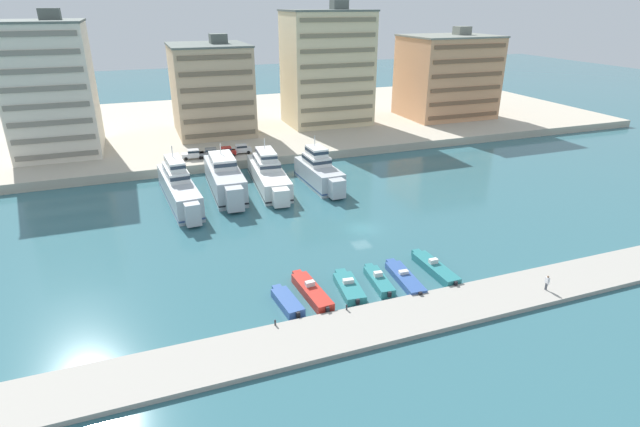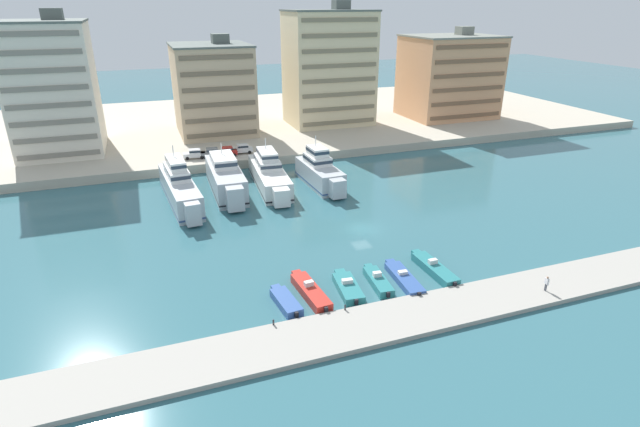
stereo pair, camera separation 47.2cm
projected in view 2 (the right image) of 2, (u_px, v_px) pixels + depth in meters
name	position (u px, v px, depth m)	size (l,w,h in m)	color
ground_plane	(362.00, 229.00, 69.87)	(400.00, 400.00, 0.00)	#336670
quay_promenade	(253.00, 122.00, 128.17)	(180.00, 70.00, 1.68)	#BCB29E
pier_dock	(447.00, 308.00, 51.38)	(120.00, 6.38, 0.51)	#A8A399
yacht_silver_far_left	(180.00, 187.00, 78.37)	(5.26, 21.92, 8.58)	silver
yacht_silver_left	(226.00, 178.00, 82.53)	(5.11, 19.87, 7.72)	silver
yacht_white_mid_left	(269.00, 174.00, 85.30)	(5.88, 21.31, 7.79)	white
yacht_silver_center_left	(320.00, 172.00, 85.74)	(4.90, 16.01, 8.29)	silver
motorboat_blue_far_left	(286.00, 302.00, 52.09)	(2.31, 6.17, 0.93)	#33569E
motorboat_red_left	(310.00, 291.00, 53.82)	(2.40, 8.54, 1.56)	red
motorboat_teal_mid_left	(348.00, 287.00, 54.79)	(2.80, 6.99, 1.31)	teal
motorboat_teal_center_left	(378.00, 281.00, 56.00)	(2.24, 6.84, 1.42)	teal
motorboat_blue_center	(404.00, 278.00, 56.66)	(2.42, 8.23, 1.13)	#33569E
motorboat_teal_center_right	(434.00, 268.00, 58.52)	(2.01, 8.66, 1.50)	teal
car_white_far_left	(194.00, 153.00, 95.21)	(4.23, 2.19, 1.80)	white
car_grey_left	(212.00, 152.00, 95.96)	(4.22, 2.19, 1.80)	slate
car_red_mid_left	(227.00, 151.00, 96.70)	(4.18, 2.08, 1.80)	red
car_white_center_left	(242.00, 149.00, 98.43)	(4.14, 2.00, 1.80)	white
apartment_block_far_left	(53.00, 88.00, 95.88)	(15.48, 18.33, 26.64)	silver
apartment_block_left	(213.00, 89.00, 111.33)	(16.59, 18.34, 21.36)	#C6AD89
apartment_block_mid_left	(329.00, 68.00, 118.72)	(19.85, 14.28, 28.09)	beige
apartment_block_center_left	(449.00, 76.00, 127.56)	(22.07, 17.65, 22.08)	tan
pedestrian_near_edge	(547.00, 282.00, 53.60)	(0.28, 0.67, 1.74)	#4C515B
bollard_west	(273.00, 322.00, 48.15)	(0.20, 0.20, 0.61)	#2D2D33
bollard_west_mid	(345.00, 307.00, 50.50)	(0.20, 0.20, 0.61)	#2D2D33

